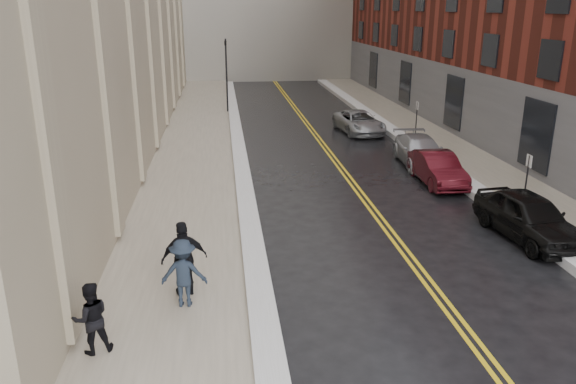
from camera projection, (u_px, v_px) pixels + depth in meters
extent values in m
plane|color=black|center=(368.00, 353.00, 12.35)|extent=(160.00, 160.00, 0.00)
cube|color=gray|center=(193.00, 165.00, 26.92)|extent=(4.00, 64.00, 0.15)
cube|color=gray|center=(462.00, 156.00, 28.42)|extent=(3.00, 64.00, 0.15)
cube|color=gold|center=(334.00, 162.00, 27.71)|extent=(0.12, 64.00, 0.01)
cube|color=gold|center=(338.00, 161.00, 27.73)|extent=(0.12, 64.00, 0.01)
cube|color=white|center=(241.00, 162.00, 27.16)|extent=(0.70, 60.80, 0.26)
cube|color=white|center=(427.00, 156.00, 28.19)|extent=(0.85, 60.80, 0.30)
cylinder|color=black|center=(227.00, 77.00, 39.54)|extent=(0.12, 0.12, 5.20)
imported|color=black|center=(226.00, 48.00, 38.92)|extent=(0.18, 0.15, 0.90)
cylinder|color=black|center=(526.00, 185.00, 20.43)|extent=(0.06, 0.06, 2.20)
cube|color=white|center=(529.00, 161.00, 20.15)|extent=(0.02, 0.35, 0.45)
cylinder|color=black|center=(416.00, 122.00, 31.75)|extent=(0.06, 0.06, 2.20)
cube|color=white|center=(417.00, 106.00, 31.47)|extent=(0.02, 0.35, 0.45)
imported|color=black|center=(529.00, 217.00, 18.26)|extent=(2.23, 4.64, 1.53)
imported|color=#410B13|center=(437.00, 168.00, 24.06)|extent=(1.48, 4.12, 1.35)
imported|color=#A7A8AE|center=(420.00, 151.00, 26.98)|extent=(2.20, 4.79, 1.36)
imported|color=#9FA2A7|center=(359.00, 122.00, 33.91)|extent=(2.64, 4.91, 1.31)
imported|color=black|center=(91.00, 318.00, 11.91)|extent=(0.95, 0.84, 1.63)
imported|color=#1C2532|center=(184.00, 273.00, 13.80)|extent=(1.19, 0.75, 1.76)
imported|color=black|center=(184.00, 259.00, 14.30)|extent=(1.26, 0.75, 2.00)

